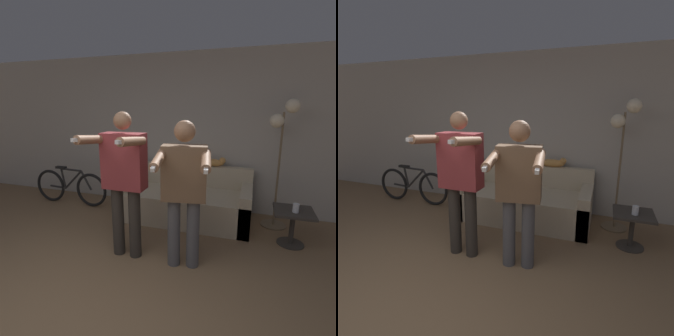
% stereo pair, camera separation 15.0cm
% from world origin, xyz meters
% --- Properties ---
extents(wall_back, '(10.00, 0.05, 2.60)m').
position_xyz_m(wall_back, '(0.00, 3.19, 1.30)').
color(wall_back, '#B7B2A8').
rests_on(wall_back, ground_plane).
extents(couch, '(2.01, 0.92, 0.79)m').
position_xyz_m(couch, '(0.35, 2.64, 0.27)').
color(couch, beige).
rests_on(couch, ground_plane).
extents(person_left, '(0.55, 0.67, 1.69)m').
position_xyz_m(person_left, '(-0.04, 1.37, 0.99)').
color(person_left, '#38332D').
rests_on(person_left, ground_plane).
extents(person_right, '(0.61, 0.74, 1.61)m').
position_xyz_m(person_right, '(0.65, 1.37, 0.93)').
color(person_right, '#56565B').
rests_on(person_right, ground_plane).
extents(cat, '(0.54, 0.13, 0.16)m').
position_xyz_m(cat, '(0.71, 2.99, 0.86)').
color(cat, tan).
rests_on(cat, couch).
extents(floor_lamp, '(0.37, 0.36, 1.84)m').
position_xyz_m(floor_lamp, '(1.69, 2.77, 1.35)').
color(floor_lamp, '#756047').
rests_on(floor_lamp, ground_plane).
extents(side_table, '(0.47, 0.47, 0.47)m').
position_xyz_m(side_table, '(1.86, 2.26, 0.34)').
color(side_table, '#38332D').
rests_on(side_table, ground_plane).
extents(cup, '(0.07, 0.07, 0.11)m').
position_xyz_m(cup, '(1.87, 2.20, 0.52)').
color(cup, silver).
rests_on(cup, side_table).
extents(bicycle, '(1.48, 0.07, 0.69)m').
position_xyz_m(bicycle, '(-1.78, 2.59, 0.32)').
color(bicycle, black).
rests_on(bicycle, ground_plane).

